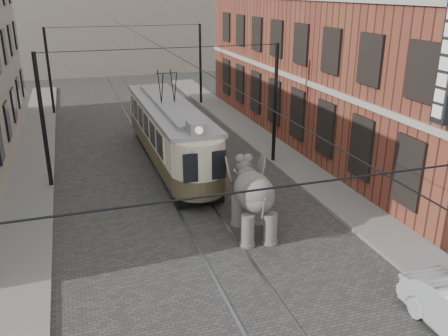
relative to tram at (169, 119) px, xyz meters
name	(u,v)px	position (x,y,z in m)	size (l,w,h in m)	color
ground	(208,229)	(-0.19, -7.71, -2.31)	(120.00, 120.00, 0.00)	#45423F
tram_rails	(208,229)	(-0.19, -7.71, -2.30)	(1.54, 80.00, 0.02)	slate
sidewalk_right	(350,206)	(5.81, -7.71, -2.24)	(2.00, 60.00, 0.15)	slate
sidewalk_left	(21,256)	(-6.69, -7.71, -2.24)	(2.00, 60.00, 0.15)	slate
brick_building	(351,34)	(10.81, 1.29, 3.69)	(8.00, 26.00, 12.00)	brown
distant_block	(103,3)	(-0.19, 32.29, 4.69)	(28.00, 10.00, 14.00)	#9E9382
catenary	(172,119)	(-0.39, -2.71, 0.69)	(11.00, 30.20, 6.00)	black
tram	(169,119)	(0.00, 0.00, 0.00)	(2.40, 11.65, 4.62)	beige
elephant	(254,201)	(1.29, -8.50, -1.04)	(2.30, 4.17, 2.55)	#5F5C58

